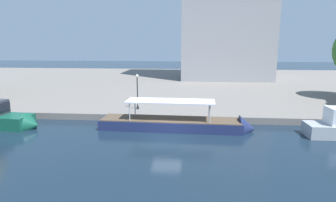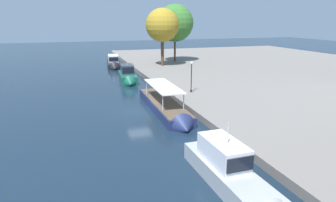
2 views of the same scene
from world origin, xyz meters
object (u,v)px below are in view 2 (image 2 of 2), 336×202
motor_yacht_0 (114,63)px  tree_4 (175,22)px  tour_boat_2 (166,109)px  motor_yacht_3 (231,176)px  motor_yacht_1 (128,77)px  tree_1 (163,24)px  lamp_post (191,76)px

motor_yacht_0 → tree_4: size_ratio=0.87×
tour_boat_2 → tree_4: (-33.28, 12.56, 8.81)m
tree_4 → tour_boat_2: bearing=-20.7°
motor_yacht_3 → tour_boat_2: bearing=175.8°
motor_yacht_1 → tree_1: bearing=144.0°
motor_yacht_1 → tour_boat_2: 17.64m
motor_yacht_0 → tree_1: 13.62m
lamp_post → motor_yacht_0: bearing=-168.9°
motor_yacht_1 → lamp_post: 13.96m
tour_boat_2 → lamp_post: (-5.11, 5.01, 2.40)m
tour_boat_2 → motor_yacht_3: (15.65, -0.88, 0.35)m
motor_yacht_1 → tree_4: 22.29m
motor_yacht_0 → tour_boat_2: motor_yacht_0 is taller
lamp_post → tree_4: bearing=165.0°
lamp_post → tree_1: bearing=172.0°
tour_boat_2 → tree_4: 36.65m
motor_yacht_1 → lamp_post: lamp_post is taller
motor_yacht_3 → motor_yacht_1: bearing=179.0°
tree_1 → tree_4: size_ratio=0.92×
tour_boat_2 → lamp_post: 7.55m
lamp_post → tree_4: 29.86m
motor_yacht_3 → tree_4: 51.44m
tour_boat_2 → tree_4: tree_4 is taller
tour_boat_2 → tree_4: bearing=160.7°
motor_yacht_0 → motor_yacht_3: bearing=5.5°
motor_yacht_1 → lamp_post: size_ratio=2.17×
motor_yacht_0 → lamp_post: (29.23, 5.75, 2.16)m
tour_boat_2 → motor_yacht_3: motor_yacht_3 is taller
motor_yacht_0 → tree_1: tree_1 is taller
tour_boat_2 → motor_yacht_0: bearing=-177.4°
motor_yacht_3 → tree_1: (-43.67, 9.10, 7.98)m
lamp_post → motor_yacht_1: bearing=-155.0°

